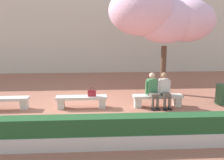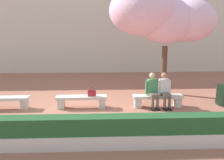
% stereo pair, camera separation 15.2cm
% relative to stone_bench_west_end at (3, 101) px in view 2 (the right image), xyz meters
% --- Properties ---
extents(ground_plane, '(100.00, 100.00, 0.00)m').
position_rel_stone_bench_west_end_xyz_m(ground_plane, '(2.84, 0.00, -0.30)').
color(ground_plane, '#9E604C').
extents(building_facade, '(28.00, 4.00, 7.40)m').
position_rel_stone_bench_west_end_xyz_m(building_facade, '(2.84, 9.60, 3.40)').
color(building_facade, beige).
rests_on(building_facade, ground).
extents(stone_bench_west_end, '(1.85, 0.44, 0.45)m').
position_rel_stone_bench_west_end_xyz_m(stone_bench_west_end, '(0.00, 0.00, 0.00)').
color(stone_bench_west_end, beige).
rests_on(stone_bench_west_end, ground).
extents(stone_bench_near_west, '(1.85, 0.44, 0.45)m').
position_rel_stone_bench_west_end_xyz_m(stone_bench_near_west, '(2.84, 0.00, 0.00)').
color(stone_bench_near_west, beige).
rests_on(stone_bench_near_west, ground).
extents(stone_bench_center, '(1.85, 0.44, 0.45)m').
position_rel_stone_bench_west_end_xyz_m(stone_bench_center, '(5.67, 0.00, 0.00)').
color(stone_bench_center, beige).
rests_on(stone_bench_center, ground).
extents(person_seated_left, '(0.51, 0.72, 1.29)m').
position_rel_stone_bench_west_end_xyz_m(person_seated_left, '(5.46, -0.05, 0.39)').
color(person_seated_left, black).
rests_on(person_seated_left, ground).
extents(person_seated_right, '(0.51, 0.71, 1.29)m').
position_rel_stone_bench_west_end_xyz_m(person_seated_right, '(5.90, -0.05, 0.39)').
color(person_seated_right, black).
rests_on(person_seated_right, ground).
extents(handbag, '(0.30, 0.15, 0.34)m').
position_rel_stone_bench_west_end_xyz_m(handbag, '(3.22, -0.02, 0.27)').
color(handbag, '#A3232D').
rests_on(handbag, stone_bench_near_west).
extents(cherry_tree_main, '(4.69, 3.10, 4.68)m').
position_rel_stone_bench_west_end_xyz_m(cherry_tree_main, '(6.18, 2.07, 3.08)').
color(cherry_tree_main, '#513828').
rests_on(cherry_tree_main, ground).
extents(planter_hedge_foreground, '(12.49, 0.50, 0.80)m').
position_rel_stone_bench_west_end_xyz_m(planter_hedge_foreground, '(2.84, -3.25, 0.08)').
color(planter_hedge_foreground, beige).
rests_on(planter_hedge_foreground, ground).
extents(trash_bin, '(0.44, 0.44, 0.78)m').
position_rel_stone_bench_west_end_xyz_m(trash_bin, '(8.20, 0.17, 0.09)').
color(trash_bin, '#2D5133').
rests_on(trash_bin, ground).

